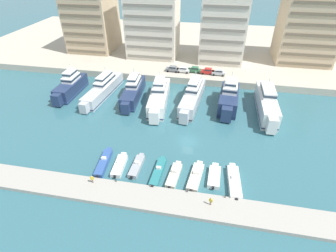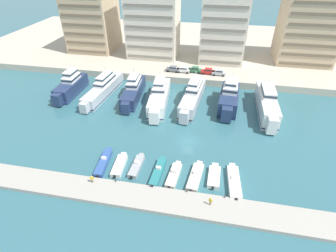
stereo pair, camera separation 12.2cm
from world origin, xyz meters
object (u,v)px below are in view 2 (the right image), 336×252
yacht_navy_mid_left (133,90)px  motorboat_teal_center_left (158,172)px  motorboat_white_right (234,182)px  pedestrian_mid_deck (210,201)px  motorboat_cream_center_right (196,176)px  motorboat_white_mid_right (214,176)px  pedestrian_near_edge (92,179)px  yacht_navy_center_right (229,98)px  car_red_center_left (208,71)px  yacht_silver_left (103,88)px  motorboat_white_left (120,165)px  motorboat_grey_mid_left (137,166)px  yacht_navy_far_left (71,86)px  car_silver_center (219,72)px  yacht_white_center_left (159,96)px  motorboat_cream_center (174,175)px  car_grey_far_left (173,69)px  car_white_left (184,69)px  motorboat_blue_far_left (104,162)px  yacht_silver_center (193,96)px  yacht_white_mid_right (267,103)px  car_green_mid_left (195,69)px

yacht_navy_mid_left → motorboat_teal_center_left: yacht_navy_mid_left is taller
motorboat_teal_center_left → motorboat_white_right: 13.79m
pedestrian_mid_deck → motorboat_cream_center_right: bearing=115.8°
motorboat_white_mid_right → pedestrian_near_edge: pedestrian_near_edge is taller
yacht_navy_center_right → car_red_center_left: (-6.47, 15.70, 0.43)m
motorboat_cream_center_right → yacht_silver_left: bearing=136.3°
motorboat_white_left → motorboat_grey_mid_left: 3.32m
yacht_navy_far_left → car_silver_center: bearing=21.7°
motorboat_teal_center_left → motorboat_white_right: size_ratio=0.93×
yacht_silver_left → yacht_white_center_left: yacht_white_center_left is taller
yacht_silver_left → pedestrian_mid_deck: 46.49m
motorboat_cream_center → car_grey_far_left: size_ratio=1.68×
motorboat_cream_center → car_white_left: bearing=95.9°
car_red_center_left → yacht_white_center_left: bearing=-122.8°
yacht_white_center_left → motorboat_white_left: (-2.25, -25.15, -1.97)m
motorboat_blue_far_left → motorboat_white_mid_right: bearing=1.0°
yacht_silver_left → yacht_silver_center: yacht_silver_center is taller
yacht_navy_far_left → yacht_navy_mid_left: bearing=3.0°
yacht_navy_center_right → yacht_white_mid_right: 9.38m
motorboat_cream_center → car_white_left: size_ratio=1.70×
yacht_silver_center → motorboat_grey_mid_left: bearing=-105.9°
yacht_navy_far_left → motorboat_teal_center_left: bearing=-40.5°
motorboat_grey_mid_left → car_silver_center: (13.90, 42.23, 2.58)m
motorboat_white_mid_right → motorboat_teal_center_left: bearing=-175.3°
yacht_silver_left → motorboat_blue_far_left: bearing=-67.8°
motorboat_white_left → pedestrian_mid_deck: pedestrian_mid_deck is taller
motorboat_grey_mid_left → car_grey_far_left: size_ratio=1.62×
yacht_navy_mid_left → car_green_mid_left: size_ratio=4.43×
yacht_white_center_left → motorboat_blue_far_left: yacht_white_center_left is taller
motorboat_teal_center_left → motorboat_cream_center: bearing=-4.0°
motorboat_white_left → pedestrian_mid_deck: (17.53, -6.26, 1.18)m
car_white_left → pedestrian_near_edge: 49.07m
car_grey_far_left → car_white_left: size_ratio=1.01×
car_red_center_left → car_silver_center: size_ratio=0.99×
yacht_navy_far_left → motorboat_blue_far_left: 33.38m
yacht_navy_mid_left → car_silver_center: size_ratio=4.48×
yacht_navy_center_right → motorboat_white_left: bearing=-126.5°
yacht_navy_mid_left → motorboat_white_mid_right: bearing=-48.9°
yacht_silver_center → yacht_white_mid_right: size_ratio=1.03×
car_white_left → pedestrian_mid_deck: size_ratio=2.59×
yacht_white_center_left → car_grey_far_left: 17.77m
yacht_navy_far_left → car_grey_far_left: (26.45, 16.47, 0.65)m
yacht_navy_far_left → yacht_navy_center_right: bearing=1.2°
motorboat_grey_mid_left → car_white_left: car_white_left is taller
motorboat_white_left → car_silver_center: bearing=68.1°
car_white_left → yacht_navy_center_right: bearing=-47.7°
motorboat_blue_far_left → car_silver_center: (20.44, 42.59, 2.49)m
motorboat_teal_center_left → yacht_silver_left: bearing=128.3°
yacht_navy_far_left → car_red_center_left: (37.50, 16.64, 0.65)m
yacht_white_mid_right → motorboat_grey_mid_left: bearing=-135.4°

